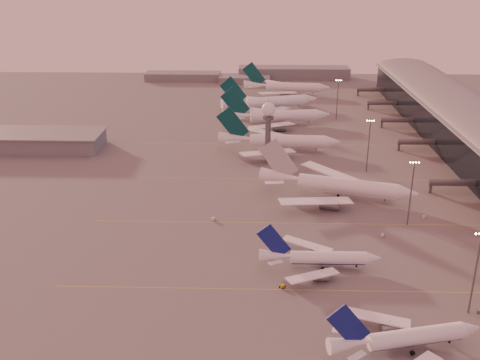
{
  "coord_description": "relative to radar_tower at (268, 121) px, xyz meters",
  "views": [
    {
      "loc": [
        -0.83,
        -131.64,
        89.78
      ],
      "look_at": [
        -6.64,
        70.82,
        10.62
      ],
      "focal_mm": 42.0,
      "sensor_mm": 36.0,
      "label": 1
    }
  ],
  "objects": [
    {
      "name": "narrowbody_mid",
      "position": [
        14.6,
        -97.29,
        -17.88
      ],
      "size": [
        38.81,
        31.03,
        15.18
      ],
      "color": "white",
      "rests_on": "ground"
    },
    {
      "name": "gsv_catering_b",
      "position": [
        57.71,
        -59.46,
        -18.92
      ],
      "size": [
        5.4,
        3.86,
        4.05
      ],
      "color": "silver",
      "rests_on": "ground"
    },
    {
      "name": "mast_d",
      "position": [
        43.0,
        80.0,
        -7.21
      ],
      "size": [
        3.6,
        0.56,
        25.0
      ],
      "color": "#55585D",
      "rests_on": "ground"
    },
    {
      "name": "mast_b",
      "position": [
        50.0,
        -65.0,
        -7.21
      ],
      "size": [
        3.6,
        0.56,
        25.0
      ],
      "color": "#55585D",
      "rests_on": "ground"
    },
    {
      "name": "gsv_catering_a",
      "position": [
        55.63,
        -120.02,
        -19.05
      ],
      "size": [
        4.75,
        2.43,
        3.81
      ],
      "color": "#5B5D60",
      "rests_on": "ground"
    },
    {
      "name": "mast_c",
      "position": [
        45.0,
        -10.0,
        -7.21
      ],
      "size": [
        3.6,
        0.56,
        25.0
      ],
      "color": "#55585D",
      "rests_on": "ground"
    },
    {
      "name": "greentail_d",
      "position": [
        16.43,
        148.85,
        -16.91
      ],
      "size": [
        62.96,
        50.64,
        22.88
      ],
      "color": "white",
      "rests_on": "ground"
    },
    {
      "name": "hangar",
      "position": [
        -125.0,
        20.0,
        -16.63
      ],
      "size": [
        82.0,
        27.0,
        8.5
      ],
      "color": "slate",
      "rests_on": "ground"
    },
    {
      "name": "radar_tower",
      "position": [
        0.0,
        0.0,
        0.0
      ],
      "size": [
        6.4,
        6.4,
        31.1
      ],
      "color": "#55585D",
      "rests_on": "ground"
    },
    {
      "name": "widebody_white",
      "position": [
        27.37,
        -40.6,
        -17.0
      ],
      "size": [
        62.87,
        49.66,
        22.75
      ],
      "color": "white",
      "rests_on": "ground"
    },
    {
      "name": "gsv_truck_c",
      "position": [
        -20.74,
        -63.45,
        -19.66
      ],
      "size": [
        6.43,
        5.4,
        2.53
      ],
      "color": "silver",
      "rests_on": "ground"
    },
    {
      "name": "greentail_b",
      "position": [
        6.62,
        66.93,
        -16.82
      ],
      "size": [
        64.27,
        51.6,
        23.41
      ],
      "color": "white",
      "rests_on": "ground"
    },
    {
      "name": "distant_horizon",
      "position": [
        -2.38,
        205.14,
        -17.06
      ],
      "size": [
        165.0,
        37.5,
        9.0
      ],
      "color": "slate",
      "rests_on": "ground"
    },
    {
      "name": "narrowbody_near",
      "position": [
        31.41,
        -137.02,
        -17.7
      ],
      "size": [
        40.44,
        31.91,
        16.04
      ],
      "color": "white",
      "rests_on": "ground"
    },
    {
      "name": "gsv_tug_hangar",
      "position": [
        29.97,
        41.2,
        -20.48
      ],
      "size": [
        3.4,
        2.33,
        0.9
      ],
      "color": "silver",
      "rests_on": "ground"
    },
    {
      "name": "gsv_truck_b",
      "position": [
        39.28,
        -75.22,
        -19.78
      ],
      "size": [
        5.96,
        3.14,
        2.29
      ],
      "color": "silver",
      "rests_on": "ground"
    },
    {
      "name": "mast_a",
      "position": [
        53.0,
        -120.0,
        -7.21
      ],
      "size": [
        3.6,
        0.56,
        25.0
      ],
      "color": "#55585D",
      "rests_on": "ground"
    },
    {
      "name": "greentail_a",
      "position": [
        6.31,
        18.94,
        -16.95
      ],
      "size": [
        62.36,
        50.26,
        22.64
      ],
      "color": "white",
      "rests_on": "ground"
    },
    {
      "name": "greentail_c",
      "position": [
        3.68,
        101.31,
        -16.74
      ],
      "size": [
        63.28,
        50.29,
        23.82
      ],
      "color": "white",
      "rests_on": "ground"
    },
    {
      "name": "taxiway_markings",
      "position": [
        25.0,
        -64.0,
        -20.94
      ],
      "size": [
        180.0,
        185.25,
        0.02
      ],
      "color": "gold",
      "rests_on": "ground"
    },
    {
      "name": "ground",
      "position": [
        -5.0,
        -120.0,
        -20.95
      ],
      "size": [
        700.0,
        700.0,
        0.0
      ],
      "primitive_type": "plane",
      "color": "#5C5959",
      "rests_on": "ground"
    },
    {
      "name": "gsv_tug_mid",
      "position": [
        2.59,
        -109.04,
        -20.46
      ],
      "size": [
        3.85,
        3.49,
        0.94
      ],
      "color": "gold",
      "rests_on": "ground"
    },
    {
      "name": "gsv_tug_far",
      "position": [
        21.76,
        -28.32,
        -20.48
      ],
      "size": [
        3.21,
        3.75,
        0.92
      ],
      "color": "silver",
      "rests_on": "ground"
    }
  ]
}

